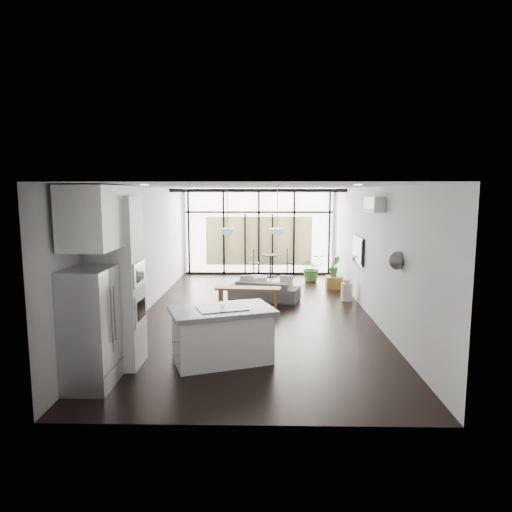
{
  "coord_description": "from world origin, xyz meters",
  "views": [
    {
      "loc": [
        0.21,
        -9.97,
        2.68
      ],
      "look_at": [
        0.0,
        0.3,
        1.25
      ],
      "focal_mm": 32.0,
      "sensor_mm": 36.0,
      "label": 1
    }
  ],
  "objects_px": {
    "console_bench": "(248,298)",
    "milk_can": "(347,290)",
    "tv": "(358,250)",
    "pouf": "(257,284)",
    "island": "(222,335)",
    "sofa": "(264,287)",
    "fridge": "(89,328)"
  },
  "relations": [
    {
      "from": "milk_can",
      "to": "pouf",
      "type": "bearing_deg",
      "value": 156.44
    },
    {
      "from": "fridge",
      "to": "sofa",
      "type": "xyz_separation_m",
      "value": [
        2.41,
        5.17,
        -0.49
      ]
    },
    {
      "from": "fridge",
      "to": "tv",
      "type": "distance_m",
      "value": 6.83
    },
    {
      "from": "milk_can",
      "to": "tv",
      "type": "distance_m",
      "value": 1.06
    },
    {
      "from": "island",
      "to": "console_bench",
      "type": "relative_size",
      "value": 1.05
    },
    {
      "from": "tv",
      "to": "pouf",
      "type": "bearing_deg",
      "value": 154.13
    },
    {
      "from": "milk_can",
      "to": "tv",
      "type": "xyz_separation_m",
      "value": [
        0.21,
        -0.21,
        1.02
      ]
    },
    {
      "from": "sofa",
      "to": "console_bench",
      "type": "height_order",
      "value": "sofa"
    },
    {
      "from": "sofa",
      "to": "tv",
      "type": "distance_m",
      "value": 2.47
    },
    {
      "from": "island",
      "to": "sofa",
      "type": "xyz_separation_m",
      "value": [
        0.66,
        4.2,
        -0.1
      ]
    },
    {
      "from": "island",
      "to": "sofa",
      "type": "distance_m",
      "value": 4.25
    },
    {
      "from": "console_bench",
      "to": "pouf",
      "type": "xyz_separation_m",
      "value": [
        0.18,
        1.74,
        -0.03
      ]
    },
    {
      "from": "island",
      "to": "milk_can",
      "type": "height_order",
      "value": "island"
    },
    {
      "from": "pouf",
      "to": "milk_can",
      "type": "distance_m",
      "value": 2.47
    },
    {
      "from": "console_bench",
      "to": "milk_can",
      "type": "height_order",
      "value": "milk_can"
    },
    {
      "from": "fridge",
      "to": "milk_can",
      "type": "bearing_deg",
      "value": 49.12
    },
    {
      "from": "fridge",
      "to": "pouf",
      "type": "distance_m",
      "value": 6.56
    },
    {
      "from": "milk_can",
      "to": "tv",
      "type": "relative_size",
      "value": 0.51
    },
    {
      "from": "milk_can",
      "to": "fridge",
      "type": "bearing_deg",
      "value": -130.88
    },
    {
      "from": "pouf",
      "to": "tv",
      "type": "xyz_separation_m",
      "value": [
        2.47,
        -1.2,
        1.09
      ]
    },
    {
      "from": "island",
      "to": "tv",
      "type": "distance_m",
      "value": 5.01
    },
    {
      "from": "pouf",
      "to": "tv",
      "type": "relative_size",
      "value": 0.49
    },
    {
      "from": "island",
      "to": "console_bench",
      "type": "xyz_separation_m",
      "value": [
        0.28,
        3.43,
        -0.19
      ]
    },
    {
      "from": "pouf",
      "to": "console_bench",
      "type": "bearing_deg",
      "value": -95.96
    },
    {
      "from": "pouf",
      "to": "milk_can",
      "type": "height_order",
      "value": "milk_can"
    },
    {
      "from": "sofa",
      "to": "tv",
      "type": "bearing_deg",
      "value": -169.38
    },
    {
      "from": "island",
      "to": "sofa",
      "type": "relative_size",
      "value": 0.92
    },
    {
      "from": "sofa",
      "to": "pouf",
      "type": "bearing_deg",
      "value": -62.17
    },
    {
      "from": "fridge",
      "to": "tv",
      "type": "bearing_deg",
      "value": 46.61
    },
    {
      "from": "milk_can",
      "to": "console_bench",
      "type": "bearing_deg",
      "value": -162.84
    },
    {
      "from": "fridge",
      "to": "milk_can",
      "type": "distance_m",
      "value": 6.85
    },
    {
      "from": "island",
      "to": "pouf",
      "type": "bearing_deg",
      "value": 64.89
    }
  ]
}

